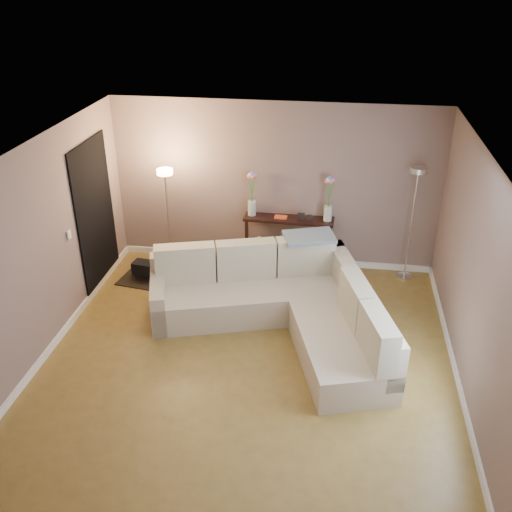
# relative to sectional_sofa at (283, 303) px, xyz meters

# --- Properties ---
(floor) EXTENTS (5.00, 5.50, 0.01)m
(floor) POSITION_rel_sectional_sofa_xyz_m (-0.34, -0.93, -0.36)
(floor) COLOR olive
(floor) RESTS_ON ground
(ceiling) EXTENTS (5.00, 5.50, 0.01)m
(ceiling) POSITION_rel_sectional_sofa_xyz_m (-0.34, -0.93, 2.25)
(ceiling) COLOR white
(ceiling) RESTS_ON ground
(wall_back) EXTENTS (5.00, 0.02, 2.60)m
(wall_back) POSITION_rel_sectional_sofa_xyz_m (-0.34, 1.83, 0.94)
(wall_back) COLOR #7B655F
(wall_back) RESTS_ON ground
(wall_front) EXTENTS (5.00, 0.02, 2.60)m
(wall_front) POSITION_rel_sectional_sofa_xyz_m (-0.34, -3.69, 0.94)
(wall_front) COLOR #7B655F
(wall_front) RESTS_ON ground
(wall_left) EXTENTS (0.02, 5.50, 2.60)m
(wall_left) POSITION_rel_sectional_sofa_xyz_m (-2.85, -0.93, 0.94)
(wall_left) COLOR #7B655F
(wall_left) RESTS_ON ground
(wall_right) EXTENTS (0.02, 5.50, 2.60)m
(wall_right) POSITION_rel_sectional_sofa_xyz_m (2.17, -0.93, 0.94)
(wall_right) COLOR #7B655F
(wall_right) RESTS_ON ground
(baseboard_back) EXTENTS (5.00, 0.03, 0.10)m
(baseboard_back) POSITION_rel_sectional_sofa_xyz_m (-0.34, 1.80, -0.31)
(baseboard_back) COLOR white
(baseboard_back) RESTS_ON ground
(baseboard_left) EXTENTS (0.03, 5.50, 0.10)m
(baseboard_left) POSITION_rel_sectional_sofa_xyz_m (-2.83, -0.93, -0.31)
(baseboard_left) COLOR white
(baseboard_left) RESTS_ON ground
(baseboard_right) EXTENTS (0.03, 5.50, 0.10)m
(baseboard_right) POSITION_rel_sectional_sofa_xyz_m (2.14, -0.93, -0.31)
(baseboard_right) COLOR white
(baseboard_right) RESTS_ON ground
(doorway) EXTENTS (0.02, 1.20, 2.20)m
(doorway) POSITION_rel_sectional_sofa_xyz_m (-2.82, 0.77, 0.74)
(doorway) COLOR black
(doorway) RESTS_ON ground
(switch_plate) EXTENTS (0.02, 0.08, 0.12)m
(switch_plate) POSITION_rel_sectional_sofa_xyz_m (-2.82, -0.08, 0.84)
(switch_plate) COLOR white
(switch_plate) RESTS_ON ground
(sectional_sofa) EXTENTS (3.38, 2.79, 0.97)m
(sectional_sofa) POSITION_rel_sectional_sofa_xyz_m (0.00, 0.00, 0.00)
(sectional_sofa) COLOR beige
(sectional_sofa) RESTS_ON floor
(throw_blanket) EXTENTS (0.79, 0.61, 0.09)m
(throw_blanket) POSITION_rel_sectional_sofa_xyz_m (0.27, 0.78, 0.62)
(throw_blanket) COLOR gray
(throw_blanket) RESTS_ON sectional_sofa
(console_table) EXTENTS (1.40, 0.42, 0.85)m
(console_table) POSITION_rel_sectional_sofa_xyz_m (-0.18, 1.69, 0.12)
(console_table) COLOR black
(console_table) RESTS_ON floor
(leaning_mirror) EXTENTS (0.98, 0.08, 0.77)m
(leaning_mirror) POSITION_rel_sectional_sofa_xyz_m (-0.09, 1.86, 0.87)
(leaning_mirror) COLOR black
(leaning_mirror) RESTS_ON console_table
(table_decor) EXTENTS (0.59, 0.13, 0.14)m
(table_decor) POSITION_rel_sectional_sofa_xyz_m (-0.10, 1.64, 0.51)
(table_decor) COLOR #ED5729
(table_decor) RESTS_ON console_table
(flower_vase_left) EXTENTS (0.16, 0.13, 0.73)m
(flower_vase_left) POSITION_rel_sectional_sofa_xyz_m (-0.68, 1.70, 0.78)
(flower_vase_left) COLOR silver
(flower_vase_left) RESTS_ON console_table
(flower_vase_right) EXTENTS (0.16, 0.13, 0.73)m
(flower_vase_right) POSITION_rel_sectional_sofa_xyz_m (0.49, 1.66, 0.78)
(flower_vase_right) COLOR silver
(flower_vase_right) RESTS_ON console_table
(floor_lamp_lit) EXTENTS (0.27, 0.27, 1.66)m
(floor_lamp_lit) POSITION_rel_sectional_sofa_xyz_m (-1.91, 1.30, 0.82)
(floor_lamp_lit) COLOR silver
(floor_lamp_lit) RESTS_ON floor
(floor_lamp_unlit) EXTENTS (0.31, 0.31, 1.79)m
(floor_lamp_unlit) POSITION_rel_sectional_sofa_xyz_m (1.73, 1.59, 0.90)
(floor_lamp_unlit) COLOR silver
(floor_lamp_unlit) RESTS_ON floor
(charcoal_rug) EXTENTS (1.19, 0.97, 0.01)m
(charcoal_rug) POSITION_rel_sectional_sofa_xyz_m (-2.05, 1.01, -0.35)
(charcoal_rug) COLOR black
(charcoal_rug) RESTS_ON floor
(black_bag) EXTENTS (0.34, 0.26, 0.20)m
(black_bag) POSITION_rel_sectional_sofa_xyz_m (-2.24, 0.93, -0.16)
(black_bag) COLOR black
(black_bag) RESTS_ON charcoal_rug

